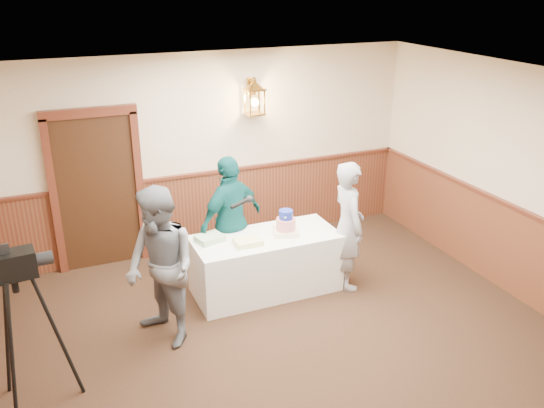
{
  "coord_description": "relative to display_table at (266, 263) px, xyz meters",
  "views": [
    {
      "loc": [
        -2.27,
        -4.02,
        3.74
      ],
      "look_at": [
        0.17,
        1.7,
        1.25
      ],
      "focal_mm": 38.0,
      "sensor_mm": 36.0,
      "label": 1
    }
  ],
  "objects": [
    {
      "name": "assistant_p",
      "position": [
        -0.29,
        0.45,
        0.47
      ],
      "size": [
        1.07,
        0.78,
        1.68
      ],
      "primitive_type": "imported",
      "rotation": [
        0.0,
        0.0,
        3.56
      ],
      "color": "#0F5253",
      "rests_on": "ground"
    },
    {
      "name": "sheet_cake_green",
      "position": [
        -0.67,
        0.14,
        0.41
      ],
      "size": [
        0.37,
        0.32,
        0.07
      ],
      "primitive_type": "cube",
      "rotation": [
        0.0,
        0.0,
        0.27
      ],
      "color": "#91C289",
      "rests_on": "display_table"
    },
    {
      "name": "display_table",
      "position": [
        0.0,
        0.0,
        0.0
      ],
      "size": [
        1.8,
        0.8,
        0.75
      ],
      "primitive_type": "cube",
      "color": "white",
      "rests_on": "ground"
    },
    {
      "name": "interviewer",
      "position": [
        -1.42,
        -0.56,
        0.51
      ],
      "size": [
        1.61,
        1.04,
        1.76
      ],
      "rotation": [
        0.0,
        0.0,
        -1.21
      ],
      "color": "slate",
      "rests_on": "ground"
    },
    {
      "name": "tiered_cake",
      "position": [
        0.26,
        -0.02,
        0.5
      ],
      "size": [
        0.38,
        0.38,
        0.31
      ],
      "rotation": [
        0.0,
        0.0,
        -0.32
      ],
      "color": "beige",
      "rests_on": "display_table"
    },
    {
      "name": "ground",
      "position": [
        -0.17,
        -1.9,
        -0.38
      ],
      "size": [
        7.0,
        7.0,
        0.0
      ],
      "primitive_type": "plane",
      "color": "black",
      "rests_on": "ground"
    },
    {
      "name": "tv_camera_rig",
      "position": [
        -2.77,
        -1.14,
        0.34
      ],
      "size": [
        0.63,
        0.58,
        1.59
      ],
      "rotation": [
        0.0,
        0.0,
        0.1
      ],
      "color": "black",
      "rests_on": "ground"
    },
    {
      "name": "room_shell",
      "position": [
        -0.23,
        -1.45,
        1.15
      ],
      "size": [
        6.02,
        7.02,
        2.81
      ],
      "color": "beige",
      "rests_on": "ground"
    },
    {
      "name": "baker",
      "position": [
        1.0,
        -0.27,
        0.46
      ],
      "size": [
        0.46,
        0.64,
        1.66
      ],
      "primitive_type": "imported",
      "rotation": [
        0.0,
        0.0,
        1.47
      ],
      "color": "#95949A",
      "rests_on": "ground"
    },
    {
      "name": "sheet_cake_yellow",
      "position": [
        -0.28,
        -0.13,
        0.41
      ],
      "size": [
        0.32,
        0.25,
        0.07
      ],
      "primitive_type": "cube",
      "rotation": [
        0.0,
        0.0,
        -0.0
      ],
      "color": "#F6FC96",
      "rests_on": "display_table"
    }
  ]
}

